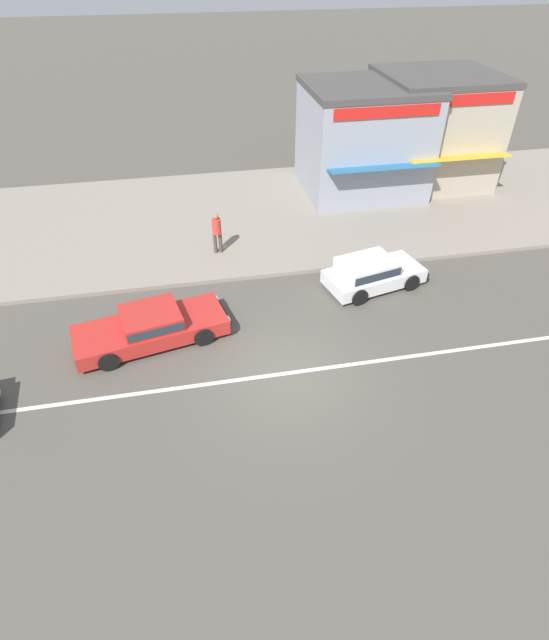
% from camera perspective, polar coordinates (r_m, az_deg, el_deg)
% --- Properties ---
extents(ground_plane, '(160.00, 160.00, 0.00)m').
position_cam_1_polar(ground_plane, '(14.40, 1.56, -6.09)').
color(ground_plane, '#544F47').
extents(lane_centre_stripe, '(50.40, 0.14, 0.01)m').
position_cam_1_polar(lane_centre_stripe, '(14.40, 1.56, -6.09)').
color(lane_centre_stripe, silver).
rests_on(lane_centre_stripe, ground).
extents(kerb_strip, '(68.00, 10.00, 0.15)m').
position_cam_1_polar(kerb_strip, '(22.53, -3.94, 11.78)').
color(kerb_strip, gray).
rests_on(kerb_strip, ground).
extents(sedan_red_0, '(4.91, 2.62, 1.06)m').
position_cam_1_polar(sedan_red_0, '(15.62, -13.86, -0.67)').
color(sedan_red_0, red).
rests_on(sedan_red_0, ground).
extents(hatchback_white_2, '(3.80, 2.33, 1.10)m').
position_cam_1_polar(hatchback_white_2, '(17.85, 11.03, 5.38)').
color(hatchback_white_2, white).
rests_on(hatchback_white_2, ground).
extents(pedestrian_near_clock, '(0.34, 0.34, 1.62)m').
position_cam_1_polar(pedestrian_near_clock, '(19.25, -6.61, 10.15)').
color(pedestrian_near_clock, '#4C4238').
rests_on(pedestrian_near_clock, kerb_strip).
extents(shopfront_corner_warung, '(5.19, 5.66, 4.89)m').
position_cam_1_polar(shopfront_corner_warung, '(26.38, 17.59, 20.10)').
color(shopfront_corner_warung, '#B2A893').
rests_on(shopfront_corner_warung, kerb_strip).
extents(shopfront_far_kios, '(5.34, 5.54, 4.72)m').
position_cam_1_polar(shopfront_far_kios, '(24.52, 10.10, 19.70)').
color(shopfront_far_kios, '#999EA8').
rests_on(shopfront_far_kios, kerb_strip).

